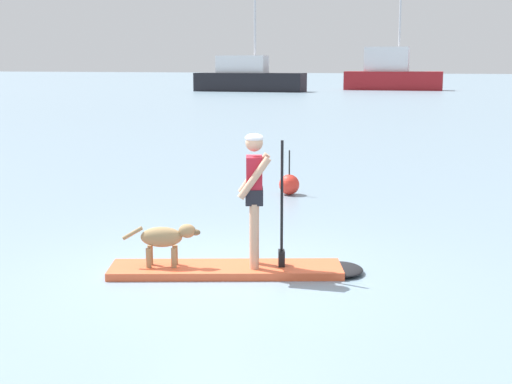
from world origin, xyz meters
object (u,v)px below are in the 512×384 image
Objects in this scene: moored_boat_starboard at (248,78)px; marker_buoy at (289,184)px; paddleboard at (244,269)px; dog at (165,238)px; person_paddler at (255,190)px; moored_boat_center at (391,74)px.

moored_boat_starboard is 57.39m from marker_buoy.
paddleboard is 3.46× the size of dog.
person_paddler reaches higher than marker_buoy.
person_paddler is 5.83m from marker_buoy.
paddleboard is 1.92× the size of person_paddler.
paddleboard is 68.37m from moored_boat_center.
moored_boat_center is (-11.90, 67.53, 1.17)m from dog.
person_paddler is at bearing -79.07° from moored_boat_center.
paddleboard is 1.04m from person_paddler.
dog is at bearing -67.65° from moored_boat_starboard.
moored_boat_starboard is at bearing -142.81° from moored_boat_center.
moored_boat_center is at bearing 37.19° from moored_boat_starboard.
person_paddler is 0.15× the size of moored_boat_starboard.
paddleboard is 1.08m from dog.
moored_boat_center is at bearing 100.93° from person_paddler.
paddleboard is at bearing -66.75° from moored_boat_starboard.
marker_buoy reaches higher than paddleboard.
person_paddler is 1.30m from dog.
moored_boat_starboard reaches higher than dog.
person_paddler is 0.17× the size of moored_boat_center.
marker_buoy is at bearing -79.52° from moored_boat_center.
marker_buoy is (11.38, -61.54, -1.42)m from moored_boat_center.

